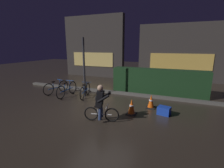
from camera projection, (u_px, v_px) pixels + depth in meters
The scene contains 13 objects.
ground_plane at pixel (102, 108), 6.68m from camera, with size 40.00×40.00×0.00m, color #2D261E.
sidewalk_curb at pixel (120, 93), 8.65m from camera, with size 12.00×0.24×0.12m, color #56544F.
hedge_row at pixel (158, 81), 8.66m from camera, with size 4.80×0.70×1.29m, color #19381C.
storefront_left at pixel (94, 47), 13.40m from camera, with size 5.06×0.54×4.81m.
storefront_right at pixel (181, 53), 11.69m from camera, with size 5.89×0.54×4.01m.
street_post at pixel (84, 68), 7.99m from camera, with size 0.10×0.10×2.87m, color #2D2D33.
parked_bike_leftmost at pixel (56, 87), 8.72m from camera, with size 0.50×1.50×0.71m.
parked_bike_left_mid at pixel (67, 89), 8.23m from camera, with size 0.46×1.65×0.76m.
parked_bike_center_left at pixel (85, 91), 8.07m from camera, with size 0.49×1.52×0.72m.
traffic_cone_near at pixel (132, 107), 6.06m from camera, with size 0.36×0.36×0.58m.
traffic_cone_far at pixel (151, 101), 6.68m from camera, with size 0.36×0.36×0.56m.
blue_crate at pixel (164, 111), 6.03m from camera, with size 0.44×0.32×0.30m, color #193DB7.
cyclist at pixel (101, 103), 5.43m from camera, with size 1.16×0.50×1.25m.
Camera 1 is at (2.76, -5.66, 2.46)m, focal length 26.44 mm.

